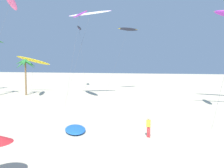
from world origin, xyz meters
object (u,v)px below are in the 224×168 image
(palm_tree_2, at_px, (25,65))
(grounded_kite_0, at_px, (75,129))
(flying_kite_0, at_px, (90,13))
(flying_kite_3, at_px, (80,14))
(flying_kite_7, at_px, (79,28))
(flying_kite_6, at_px, (128,29))
(person_near_left, at_px, (149,126))
(flying_kite_9, at_px, (33,60))
(flying_kite_8, at_px, (11,1))

(palm_tree_2, xyz_separation_m, grounded_kite_0, (19.62, -22.69, -5.47))
(flying_kite_0, height_order, flying_kite_3, flying_kite_0)
(palm_tree_2, xyz_separation_m, flying_kite_7, (4.62, 15.97, 8.89))
(palm_tree_2, distance_m, flying_kite_6, 22.57)
(palm_tree_2, distance_m, flying_kite_3, 16.18)
(palm_tree_2, bearing_deg, person_near_left, -41.23)
(flying_kite_0, height_order, flying_kite_7, flying_kite_7)
(palm_tree_2, height_order, flying_kite_0, flying_kite_0)
(palm_tree_2, relative_size, person_near_left, 4.08)
(flying_kite_7, bearing_deg, palm_tree_2, -106.13)
(flying_kite_7, bearing_deg, flying_kite_0, -62.48)
(flying_kite_6, xyz_separation_m, flying_kite_9, (-18.13, -8.05, -6.73))
(flying_kite_7, height_order, person_near_left, flying_kite_7)
(flying_kite_6, relative_size, flying_kite_7, 0.89)
(flying_kite_8, bearing_deg, flying_kite_0, 41.29)
(flying_kite_0, relative_size, flying_kite_6, 1.11)
(flying_kite_3, height_order, person_near_left, flying_kite_3)
(flying_kite_9, bearing_deg, flying_kite_8, -71.09)
(flying_kite_8, bearing_deg, flying_kite_6, 57.59)
(flying_kite_8, xyz_separation_m, flying_kite_9, (-4.56, 13.31, -8.75))
(palm_tree_2, distance_m, flying_kite_7, 18.85)
(flying_kite_0, height_order, flying_kite_6, flying_kite_0)
(flying_kite_3, height_order, flying_kite_7, flying_kite_7)
(flying_kite_3, distance_m, flying_kite_9, 18.09)
(flying_kite_7, bearing_deg, person_near_left, -61.02)
(flying_kite_0, bearing_deg, flying_kite_6, 72.80)
(flying_kite_9, distance_m, grounded_kite_0, 34.31)
(flying_kite_0, distance_m, flying_kite_7, 18.89)
(flying_kite_0, xyz_separation_m, flying_kite_8, (-9.55, -8.38, 0.81))
(flying_kite_6, bearing_deg, palm_tree_2, -144.91)
(flying_kite_3, relative_size, person_near_left, 8.54)
(flying_kite_3, relative_size, flying_kite_8, 0.88)
(flying_kite_3, bearing_deg, flying_kite_9, 146.49)
(flying_kite_3, height_order, grounded_kite_0, flying_kite_3)
(flying_kite_3, distance_m, grounded_kite_0, 23.11)
(flying_kite_3, height_order, flying_kite_6, flying_kite_3)
(grounded_kite_0, bearing_deg, flying_kite_6, 93.70)
(flying_kite_7, bearing_deg, flying_kite_3, -67.94)
(flying_kite_9, xyz_separation_m, person_near_left, (26.93, -27.09, -5.69))
(palm_tree_2, distance_m, grounded_kite_0, 30.49)
(flying_kite_9, height_order, person_near_left, flying_kite_9)
(flying_kite_3, height_order, flying_kite_8, flying_kite_8)
(flying_kite_0, relative_size, grounded_kite_0, 3.82)
(palm_tree_2, height_order, flying_kite_6, flying_kite_6)
(flying_kite_8, bearing_deg, flying_kite_9, 108.91)
(grounded_kite_0, bearing_deg, flying_kite_8, 139.47)
(palm_tree_2, bearing_deg, flying_kite_3, -21.04)
(palm_tree_2, distance_m, flying_kite_9, 4.33)
(flying_kite_3, xyz_separation_m, flying_kite_7, (-8.52, 21.02, 0.91))
(flying_kite_7, relative_size, person_near_left, 9.28)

